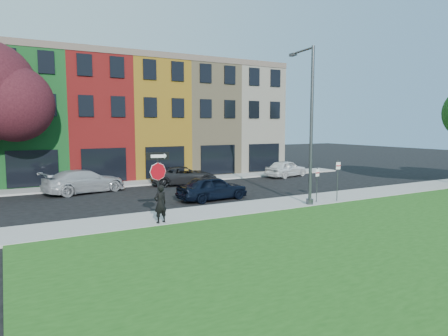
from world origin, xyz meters
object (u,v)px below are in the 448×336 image
stop_sign (158,173)px  street_lamp (309,126)px  sedan_near (212,188)px  man (160,204)px

stop_sign → street_lamp: street_lamp is taller
stop_sign → sedan_near: stop_sign is taller
stop_sign → man: stop_sign is taller
sedan_near → street_lamp: (3.95, -4.20, 3.78)m
sedan_near → man: bearing=127.2°
man → sedan_near: size_ratio=0.39×
sedan_near → street_lamp: street_lamp is taller
man → street_lamp: 9.58m
stop_sign → man: (0.10, 0.02, -1.42)m
sedan_near → street_lamp: 6.89m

